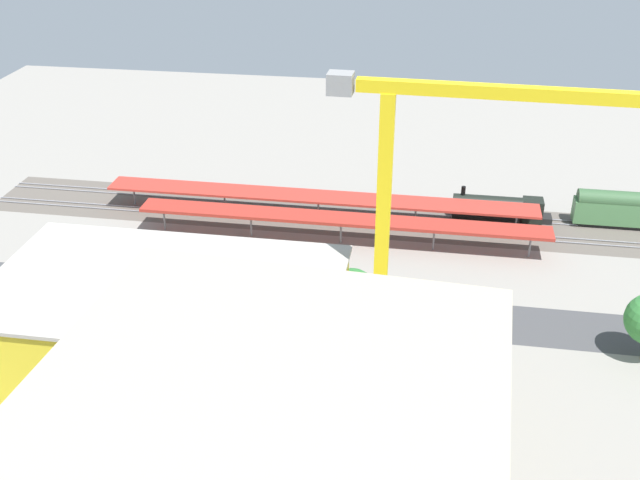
% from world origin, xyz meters
% --- Properties ---
extents(ground_plane, '(203.23, 203.23, 0.00)m').
position_xyz_m(ground_plane, '(0.00, 0.00, 0.00)').
color(ground_plane, gray).
rests_on(ground_plane, ground).
extents(rail_bed, '(127.12, 15.18, 0.01)m').
position_xyz_m(rail_bed, '(0.00, -21.86, 0.00)').
color(rail_bed, '#5B544C').
rests_on(rail_bed, ground).
extents(street_asphalt, '(127.08, 9.92, 0.01)m').
position_xyz_m(street_asphalt, '(0.00, 5.80, 0.00)').
color(street_asphalt, '#424244').
rests_on(street_asphalt, ground).
extents(track_rails, '(127.02, 8.74, 0.12)m').
position_xyz_m(track_rails, '(0.00, -21.86, 0.18)').
color(track_rails, '#9E9EA8').
rests_on(track_rails, ground).
extents(platform_canopy_near, '(62.33, 4.70, 4.27)m').
position_xyz_m(platform_canopy_near, '(3.61, -12.76, 4.00)').
color(platform_canopy_near, '#A82D23').
rests_on(platform_canopy_near, ground).
extents(platform_canopy_far, '(69.59, 5.48, 4.02)m').
position_xyz_m(platform_canopy_far, '(8.29, -20.55, 3.81)').
color(platform_canopy_far, '#B73328').
rests_on(platform_canopy_far, ground).
extents(locomotive, '(15.85, 3.03, 5.21)m').
position_xyz_m(locomotive, '(-21.14, -24.99, 1.87)').
color(locomotive, black).
rests_on(locomotive, ground).
extents(passenger_coach, '(18.76, 3.09, 5.99)m').
position_xyz_m(passenger_coach, '(-41.53, -24.99, 3.15)').
color(passenger_coach, black).
rests_on(passenger_coach, ground).
extents(parked_car_0, '(4.16, 1.93, 1.65)m').
position_xyz_m(parked_car_0, '(-15.69, 2.10, 0.74)').
color(parked_car_0, black).
rests_on(parked_car_0, ground).
extents(parked_car_1, '(4.42, 1.93, 1.72)m').
position_xyz_m(parked_car_1, '(-6.73, 2.41, 0.77)').
color(parked_car_1, black).
rests_on(parked_car_1, ground).
extents(parked_car_2, '(4.12, 2.02, 1.59)m').
position_xyz_m(parked_car_2, '(0.45, 2.32, 0.71)').
color(parked_car_2, black).
rests_on(parked_car_2, ground).
extents(parked_car_3, '(4.35, 2.08, 1.68)m').
position_xyz_m(parked_car_3, '(8.25, 2.96, 0.74)').
color(parked_car_3, black).
rests_on(parked_car_3, ground).
extents(parked_car_4, '(4.61, 1.91, 1.72)m').
position_xyz_m(parked_car_4, '(16.59, 2.45, 0.76)').
color(parked_car_4, black).
rests_on(parked_car_4, ground).
extents(construction_building, '(35.84, 21.72, 14.19)m').
position_xyz_m(construction_building, '(17.10, 25.84, 7.09)').
color(construction_building, yellow).
rests_on(construction_building, ground).
extents(construction_roof_slab, '(36.44, 22.33, 0.40)m').
position_xyz_m(construction_roof_slab, '(17.10, 25.84, 14.39)').
color(construction_roof_slab, '#ADA89E').
rests_on(construction_roof_slab, construction_building).
extents(tower_crane, '(30.03, 3.60, 35.68)m').
position_xyz_m(tower_crane, '(-7.62, 20.98, 21.66)').
color(tower_crane, gray).
rests_on(tower_crane, ground).
extents(box_truck_0, '(9.22, 2.79, 3.64)m').
position_xyz_m(box_truck_0, '(31.70, 9.46, 1.76)').
color(box_truck_0, black).
rests_on(box_truck_0, ground).
extents(street_tree_0, '(5.66, 5.66, 7.86)m').
position_xyz_m(street_tree_0, '(-7.47, 10.62, 5.01)').
color(street_tree_0, brown).
rests_on(street_tree_0, ground).
extents(street_tree_1, '(4.87, 4.87, 7.72)m').
position_xyz_m(street_tree_1, '(-5.15, 10.61, 5.26)').
color(street_tree_1, brown).
rests_on(street_tree_1, ground).
extents(street_tree_2, '(4.01, 4.01, 6.58)m').
position_xyz_m(street_tree_2, '(11.99, 10.40, 4.56)').
color(street_tree_2, brown).
rests_on(street_tree_2, ground).
extents(street_tree_4, '(5.26, 5.26, 7.22)m').
position_xyz_m(street_tree_4, '(31.89, 10.42, 4.58)').
color(street_tree_4, brown).
rests_on(street_tree_4, ground).
extents(street_tree_5, '(6.09, 6.09, 8.70)m').
position_xyz_m(street_tree_5, '(-0.77, 10.58, 5.64)').
color(street_tree_5, brown).
rests_on(street_tree_5, ground).
extents(traffic_light, '(0.50, 0.36, 6.76)m').
position_xyz_m(traffic_light, '(17.69, 10.17, 4.46)').
color(traffic_light, '#333333').
rests_on(traffic_light, ground).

